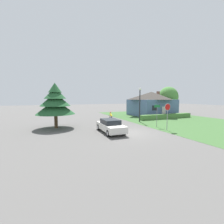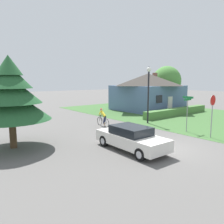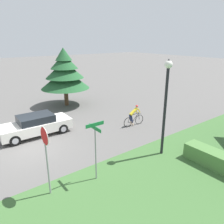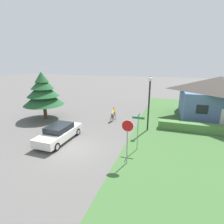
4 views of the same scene
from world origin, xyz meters
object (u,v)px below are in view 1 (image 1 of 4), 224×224
at_px(deciduous_tree_right, 168,97).
at_px(conifer_tall_near, 55,102).
at_px(cyclist, 111,117).
at_px(street_name_sign, 157,112).
at_px(sedan_left_lane, 110,126).
at_px(stop_sign, 167,111).
at_px(cottage_house, 151,103).
at_px(street_lamp, 140,99).

bearing_deg(deciduous_tree_right, conifer_tall_near, -162.53).
height_order(cyclist, street_name_sign, street_name_sign).
bearing_deg(conifer_tall_near, sedan_left_lane, -42.25).
bearing_deg(stop_sign, street_name_sign, -98.76).
bearing_deg(sedan_left_lane, cottage_house, -49.95).
bearing_deg(street_name_sign, sedan_left_lane, -175.11).
bearing_deg(street_lamp, stop_sign, -94.84).
xyz_separation_m(sedan_left_lane, street_lamp, (6.74, 4.79, 2.72)).
bearing_deg(cottage_house, street_lamp, -139.10).
distance_m(cyclist, conifer_tall_near, 8.36).
bearing_deg(cottage_house, sedan_left_lane, -142.29).
distance_m(street_lamp, conifer_tall_near, 11.90).
relative_size(stop_sign, street_name_sign, 1.08).
height_order(stop_sign, deciduous_tree_right, deciduous_tree_right).
xyz_separation_m(cyclist, stop_sign, (3.52, -7.88, 1.40)).
bearing_deg(deciduous_tree_right, street_name_sign, -137.43).
relative_size(cyclist, street_lamp, 0.35).
distance_m(stop_sign, street_name_sign, 2.13).
relative_size(sedan_left_lane, deciduous_tree_right, 0.75).
relative_size(cottage_house, sedan_left_lane, 1.88).
xyz_separation_m(stop_sign, street_name_sign, (0.30, 2.10, -0.23)).
bearing_deg(street_name_sign, street_lamp, 86.81).
bearing_deg(cottage_house, stop_sign, -122.31).
xyz_separation_m(sedan_left_lane, cyclist, (2.68, 6.34, 0.04)).
bearing_deg(cyclist, sedan_left_lane, 159.71).
xyz_separation_m(street_lamp, deciduous_tree_right, (12.69, 7.64, 0.44)).
bearing_deg(cyclist, street_name_sign, -143.94).
bearing_deg(cyclist, street_lamp, -108.31).
height_order(stop_sign, conifer_tall_near, conifer_tall_near).
xyz_separation_m(street_name_sign, deciduous_tree_right, (12.93, 11.87, 1.95)).
xyz_separation_m(street_lamp, conifer_tall_near, (-11.90, -0.10, -0.30)).
bearing_deg(cottage_house, conifer_tall_near, -162.31).
bearing_deg(street_lamp, sedan_left_lane, -144.59).
height_order(cyclist, conifer_tall_near, conifer_tall_near).
xyz_separation_m(street_lamp, street_name_sign, (-0.24, -4.23, -1.51)).
xyz_separation_m(sedan_left_lane, conifer_tall_near, (-5.17, 4.69, 2.42)).
distance_m(sedan_left_lane, street_lamp, 8.70).
relative_size(cyclist, stop_sign, 0.61).
bearing_deg(street_name_sign, cottage_house, 55.50).
bearing_deg(sedan_left_lane, street_lamp, -53.67).
relative_size(cyclist, conifer_tall_near, 0.34).
distance_m(conifer_tall_near, deciduous_tree_right, 25.79).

